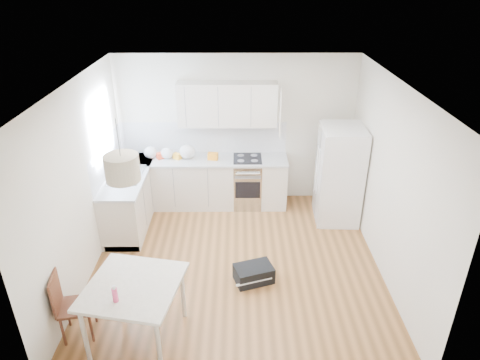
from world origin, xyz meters
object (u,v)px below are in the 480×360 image
at_px(dining_chair, 76,305).
at_px(gym_bag, 254,274).
at_px(refrigerator, 340,174).
at_px(dining_table, 134,291).

bearing_deg(dining_chair, gym_bag, 14.12).
relative_size(refrigerator, dining_table, 1.41).
bearing_deg(gym_bag, dining_chair, -173.97).
height_order(dining_table, dining_chair, dining_chair).
relative_size(dining_table, gym_bag, 2.27).
bearing_deg(dining_table, dining_chair, -174.37).
xyz_separation_m(refrigerator, dining_chair, (-3.64, -2.66, -0.39)).
height_order(refrigerator, dining_table, refrigerator).
distance_m(refrigerator, gym_bag, 2.39).
xyz_separation_m(refrigerator, gym_bag, (-1.51, -1.71, -0.71)).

